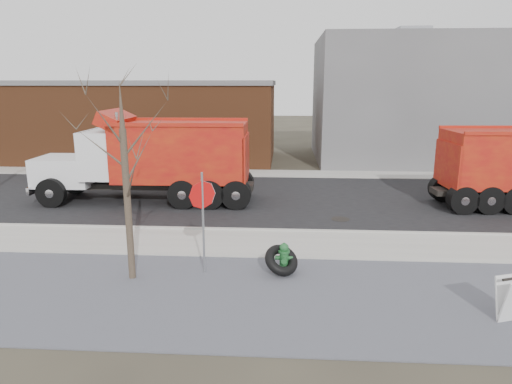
# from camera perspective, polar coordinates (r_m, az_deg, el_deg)

# --- Properties ---
(ground) EXTENTS (120.00, 120.00, 0.00)m
(ground) POSITION_cam_1_polar(r_m,az_deg,el_deg) (14.67, 0.16, -6.90)
(ground) COLOR #383328
(ground) RESTS_ON ground
(gravel_verge) EXTENTS (60.00, 5.00, 0.03)m
(gravel_verge) POSITION_cam_1_polar(r_m,az_deg,el_deg) (11.46, -0.91, -12.93)
(gravel_verge) COLOR slate
(gravel_verge) RESTS_ON ground
(sidewalk) EXTENTS (60.00, 2.50, 0.06)m
(sidewalk) POSITION_cam_1_polar(r_m,az_deg,el_deg) (14.89, 0.22, -6.46)
(sidewalk) COLOR #9E9B93
(sidewalk) RESTS_ON ground
(curb) EXTENTS (60.00, 0.15, 0.11)m
(curb) POSITION_cam_1_polar(r_m,az_deg,el_deg) (16.11, 0.49, -4.80)
(curb) COLOR #9E9B93
(curb) RESTS_ON ground
(road) EXTENTS (60.00, 9.40, 0.02)m
(road) POSITION_cam_1_polar(r_m,az_deg,el_deg) (20.68, 1.21, -0.79)
(road) COLOR black
(road) RESTS_ON ground
(far_sidewalk) EXTENTS (60.00, 2.00, 0.06)m
(far_sidewalk) POSITION_cam_1_polar(r_m,az_deg,el_deg) (26.24, 1.73, 2.32)
(far_sidewalk) COLOR #9E9B93
(far_sidewalk) RESTS_ON ground
(building_grey) EXTENTS (12.00, 10.00, 8.00)m
(building_grey) POSITION_cam_1_polar(r_m,az_deg,el_deg) (32.78, 18.38, 10.88)
(building_grey) COLOR slate
(building_grey) RESTS_ON ground
(building_brick) EXTENTS (20.20, 8.20, 5.30)m
(building_brick) POSITION_cam_1_polar(r_m,az_deg,el_deg) (32.67, -15.95, 8.67)
(building_brick) COLOR brown
(building_brick) RESTS_ON ground
(bare_tree) EXTENTS (3.20, 3.20, 5.20)m
(bare_tree) POSITION_cam_1_polar(r_m,az_deg,el_deg) (11.97, -16.12, 4.23)
(bare_tree) COLOR #382D23
(bare_tree) RESTS_ON ground
(fire_hydrant) EXTENTS (0.49, 0.48, 0.88)m
(fire_hydrant) POSITION_cam_1_polar(r_m,az_deg,el_deg) (12.65, 3.51, -8.40)
(fire_hydrant) COLOR #286A32
(fire_hydrant) RESTS_ON ground
(truck_tire) EXTENTS (1.28, 1.26, 0.81)m
(truck_tire) POSITION_cam_1_polar(r_m,az_deg,el_deg) (12.55, 3.19, -8.50)
(truck_tire) COLOR black
(truck_tire) RESTS_ON ground
(stop_sign) EXTENTS (0.63, 0.49, 2.83)m
(stop_sign) POSITION_cam_1_polar(r_m,az_deg,el_deg) (12.21, -6.68, -1.72)
(stop_sign) COLOR gray
(stop_sign) RESTS_ON ground
(dump_truck_red_b) EXTENTS (9.46, 2.85, 3.94)m
(dump_truck_red_b) POSITION_cam_1_polar(r_m,az_deg,el_deg) (20.27, -12.75, 4.34)
(dump_truck_red_b) COLOR black
(dump_truck_red_b) RESTS_ON ground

